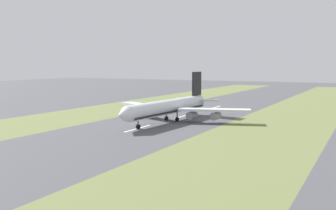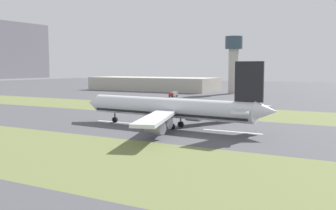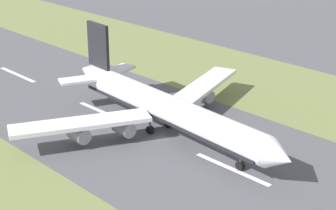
# 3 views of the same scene
# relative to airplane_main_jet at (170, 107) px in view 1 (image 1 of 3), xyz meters

# --- Properties ---
(ground_plane) EXTENTS (800.00, 800.00, 0.00)m
(ground_plane) POSITION_rel_airplane_main_jet_xyz_m (2.34, 2.14, -6.02)
(ground_plane) COLOR #4C4C51
(grass_median_west) EXTENTS (40.00, 600.00, 0.01)m
(grass_median_west) POSITION_rel_airplane_main_jet_xyz_m (-42.66, 2.14, -6.02)
(grass_median_west) COLOR olive
(grass_median_west) RESTS_ON ground
(grass_median_east) EXTENTS (40.00, 600.00, 0.01)m
(grass_median_east) POSITION_rel_airplane_main_jet_xyz_m (47.34, 2.14, -6.02)
(grass_median_east) COLOR olive
(grass_median_east) RESTS_ON ground
(centreline_dash_near) EXTENTS (1.20, 18.00, 0.01)m
(centreline_dash_near) POSITION_rel_airplane_main_jet_xyz_m (2.34, -58.10, -6.01)
(centreline_dash_near) COLOR silver
(centreline_dash_near) RESTS_ON ground
(centreline_dash_mid) EXTENTS (1.20, 18.00, 0.01)m
(centreline_dash_mid) POSITION_rel_airplane_main_jet_xyz_m (2.34, -18.10, -6.01)
(centreline_dash_mid) COLOR silver
(centreline_dash_mid) RESTS_ON ground
(centreline_dash_far) EXTENTS (1.20, 18.00, 0.01)m
(centreline_dash_far) POSITION_rel_airplane_main_jet_xyz_m (2.34, 21.90, -6.01)
(centreline_dash_far) COLOR silver
(centreline_dash_far) RESTS_ON ground
(airplane_main_jet) EXTENTS (64.01, 67.21, 20.20)m
(airplane_main_jet) POSITION_rel_airplane_main_jet_xyz_m (0.00, 0.00, 0.00)
(airplane_main_jet) COLOR silver
(airplane_main_jet) RESTS_ON ground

